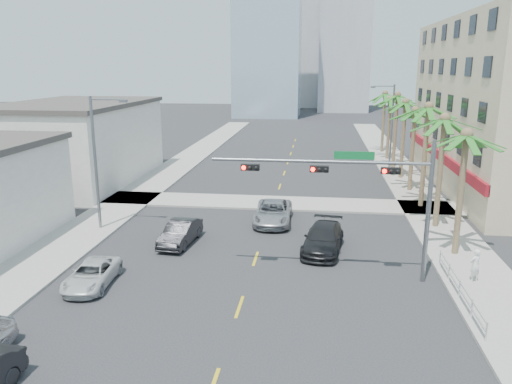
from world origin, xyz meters
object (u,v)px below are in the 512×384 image
traffic_signal_mast (365,185)px  pedestrian (475,265)px  car_parked_far (92,275)px  car_lane_right (323,239)px  car_lane_center (273,212)px  car_lane_left (180,233)px

traffic_signal_mast → pedestrian: bearing=0.8°
car_parked_far → car_lane_right: size_ratio=0.81×
traffic_signal_mast → pedestrian: traffic_signal_mast is taller
car_lane_center → pedestrian: pedestrian is taller
car_lane_left → car_lane_right: 8.88m
car_parked_far → car_lane_left: 7.15m
car_lane_center → car_lane_left: bearing=-137.4°
traffic_signal_mast → car_parked_far: traffic_signal_mast is taller
traffic_signal_mast → car_parked_far: bearing=-169.2°
car_lane_center → traffic_signal_mast: bearing=-59.8°
car_lane_center → pedestrian: size_ratio=3.18×
traffic_signal_mast → car_lane_center: 11.39m
car_parked_far → car_lane_left: size_ratio=0.97×
car_parked_far → car_lane_right: (11.68, 6.45, 0.18)m
car_lane_right → car_parked_far: bearing=-143.5°
car_parked_far → car_lane_right: bearing=25.8°
car_parked_far → traffic_signal_mast: bearing=7.6°
traffic_signal_mast → car_lane_left: size_ratio=2.51×
traffic_signal_mast → car_lane_center: traffic_signal_mast is taller
car_lane_right → traffic_signal_mast: bearing=-56.1°
traffic_signal_mast → car_lane_right: (-1.91, 3.87, -4.29)m
car_parked_far → pedestrian: bearing=4.7°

